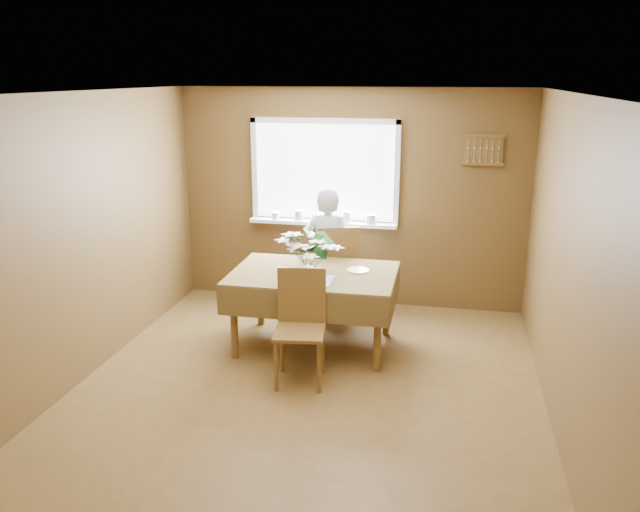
% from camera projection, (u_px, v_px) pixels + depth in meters
% --- Properties ---
extents(floor, '(4.50, 4.50, 0.00)m').
position_uv_depth(floor, '(307.00, 389.00, 5.42)').
color(floor, brown).
rests_on(floor, ground).
extents(ceiling, '(4.50, 4.50, 0.00)m').
position_uv_depth(ceiling, '(305.00, 92.00, 4.72)').
color(ceiling, white).
rests_on(ceiling, wall_back).
extents(wall_back, '(4.00, 0.00, 4.00)m').
position_uv_depth(wall_back, '(350.00, 199.00, 7.18)').
color(wall_back, brown).
rests_on(wall_back, floor).
extents(wall_front, '(4.00, 0.00, 4.00)m').
position_uv_depth(wall_front, '(199.00, 378.00, 2.96)').
color(wall_front, brown).
rests_on(wall_front, floor).
extents(wall_left, '(0.00, 4.50, 4.50)m').
position_uv_depth(wall_left, '(84.00, 238.00, 5.47)').
color(wall_left, brown).
rests_on(wall_left, floor).
extents(wall_right, '(0.00, 4.50, 4.50)m').
position_uv_depth(wall_right, '(565.00, 266.00, 4.68)').
color(wall_right, brown).
rests_on(wall_right, floor).
extents(window_assembly, '(1.72, 0.20, 1.22)m').
position_uv_depth(window_assembly, '(324.00, 190.00, 7.16)').
color(window_assembly, white).
rests_on(window_assembly, wall_back).
extents(spoon_rack, '(0.44, 0.05, 0.33)m').
position_uv_depth(spoon_rack, '(484.00, 150.00, 6.70)').
color(spoon_rack, brown).
rests_on(spoon_rack, wall_back).
extents(dining_table, '(1.61, 1.10, 0.78)m').
position_uv_depth(dining_table, '(314.00, 281.00, 6.10)').
color(dining_table, brown).
rests_on(dining_table, floor).
extents(chair_far, '(0.60, 0.60, 1.07)m').
position_uv_depth(chair_far, '(336.00, 269.00, 6.85)').
color(chair_far, brown).
rests_on(chair_far, floor).
extents(chair_near, '(0.48, 0.48, 1.00)m').
position_uv_depth(chair_near, '(301.00, 321.00, 5.49)').
color(chair_near, brown).
rests_on(chair_near, floor).
extents(seated_woman, '(0.59, 0.43, 1.49)m').
position_uv_depth(seated_woman, '(328.00, 255.00, 6.78)').
color(seated_woman, white).
rests_on(seated_woman, floor).
extents(flower_bouquet, '(0.50, 0.50, 0.43)m').
position_uv_depth(flower_bouquet, '(309.00, 251.00, 5.80)').
color(flower_bouquet, white).
rests_on(flower_bouquet, dining_table).
extents(side_plate, '(0.25, 0.25, 0.01)m').
position_uv_depth(side_plate, '(358.00, 270.00, 6.11)').
color(side_plate, white).
rests_on(side_plate, dining_table).
extents(table_knife, '(0.03, 0.21, 0.00)m').
position_uv_depth(table_knife, '(329.00, 282.00, 5.77)').
color(table_knife, silver).
rests_on(table_knife, dining_table).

